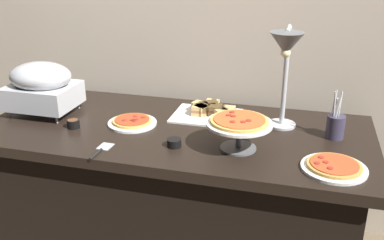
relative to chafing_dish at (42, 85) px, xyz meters
name	(u,v)px	position (x,y,z in m)	size (l,w,h in m)	color
back_wall	(201,22)	(0.74, 0.49, 0.29)	(4.40, 0.04, 2.40)	#B7A893
buffet_table	(177,193)	(0.74, -0.01, -0.53)	(1.90, 0.84, 0.76)	black
chafing_dish	(42,85)	(0.00, 0.00, 0.00)	(0.35, 0.28, 0.28)	#B7BABF
heat_lamp	(286,55)	(1.24, 0.03, 0.24)	(0.15, 0.30, 0.50)	#B7BABF
pizza_plate_front	(132,122)	(0.51, -0.03, -0.14)	(0.24, 0.24, 0.03)	white
pizza_plate_center	(334,167)	(1.48, -0.26, -0.14)	(0.26, 0.26, 0.03)	white
pizza_plate_raised_stand	(239,125)	(1.08, -0.17, -0.04)	(0.29, 0.29, 0.15)	#595B60
sandwich_platter	(209,112)	(0.86, 0.18, -0.13)	(0.35, 0.28, 0.06)	white
sauce_cup_near	(73,123)	(0.25, -0.15, -0.13)	(0.06, 0.06, 0.04)	black
sauce_cup_far	(174,142)	(0.80, -0.22, -0.13)	(0.07, 0.07, 0.04)	black
utensil_holder	(335,126)	(1.49, 0.07, -0.09)	(0.08, 0.08, 0.23)	#383347
serving_spatula	(101,150)	(0.50, -0.35, -0.15)	(0.06, 0.17, 0.01)	#B7BABF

